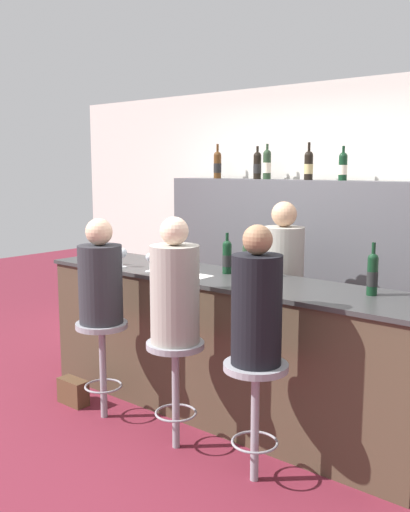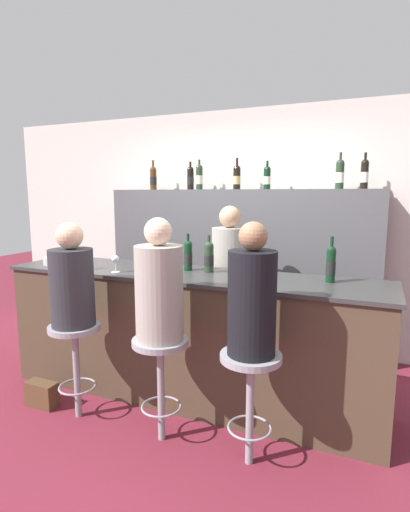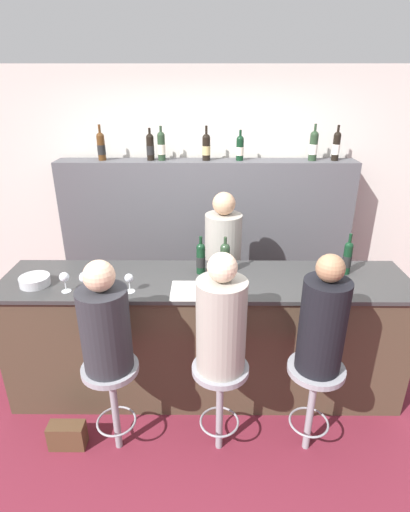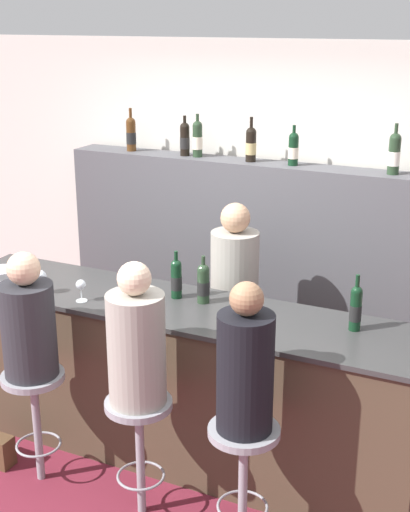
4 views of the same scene
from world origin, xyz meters
TOP-DOWN VIEW (x-y plane):
  - ground_plane at (0.00, 0.00)m, footprint 16.00×16.00m
  - wall_back at (0.00, 1.77)m, footprint 6.40×0.05m
  - bar_counter at (0.00, 0.32)m, footprint 3.15×0.69m
  - back_bar_cabinet at (0.00, 1.55)m, footprint 2.96×0.28m
  - wine_bottle_counter_0 at (-0.04, 0.43)m, footprint 0.07×0.07m
  - wine_bottle_counter_1 at (0.15, 0.43)m, footprint 0.08×0.08m
  - wine_bottle_counter_2 at (1.10, 0.43)m, footprint 0.07×0.07m
  - wine_bottle_backbar_0 at (-1.02, 1.55)m, footprint 0.08×0.08m
  - wine_bottle_backbar_1 at (-0.54, 1.55)m, footprint 0.07×0.07m
  - wine_bottle_backbar_2 at (-0.43, 1.55)m, footprint 0.08×0.08m
  - wine_bottle_backbar_3 at (-0.00, 1.55)m, footprint 0.08×0.08m
  - wine_bottle_backbar_4 at (0.33, 1.55)m, footprint 0.07×0.07m
  - wine_bottle_backbar_5 at (1.03, 1.55)m, footprint 0.08×0.08m
  - wine_bottle_backbar_6 at (1.25, 1.55)m, footprint 0.07×0.07m
  - wine_glass_0 at (-1.01, 0.12)m, footprint 0.07×0.07m
  - wine_glass_1 at (-0.86, 0.12)m, footprint 0.08×0.08m
  - wine_glass_2 at (-0.55, 0.12)m, footprint 0.07×0.07m
  - metal_bowl at (-1.27, 0.22)m, footprint 0.22×0.22m
  - tasting_menu at (-0.15, 0.13)m, footprint 0.21×0.30m
  - bar_stool_left at (-0.63, -0.30)m, footprint 0.38×0.38m
  - guest_seated_left at (-0.63, -0.30)m, footprint 0.32×0.32m
  - bar_stool_middle at (0.10, -0.30)m, footprint 0.38×0.38m
  - guest_seated_middle at (0.10, -0.30)m, footprint 0.32×0.32m
  - bar_stool_right at (0.73, -0.30)m, footprint 0.38×0.38m
  - guest_seated_right at (0.73, -0.30)m, footprint 0.29×0.29m
  - bartender at (0.16, 0.91)m, footprint 0.33×0.33m
  - handbag at (-1.00, -0.30)m, footprint 0.26×0.12m

SIDE VIEW (x-z plane):
  - ground_plane at x=0.00m, z-range 0.00..0.00m
  - handbag at x=-1.00m, z-range 0.00..0.20m
  - bar_counter at x=0.00m, z-range 0.00..1.06m
  - bar_stool_left at x=-0.63m, z-range 0.20..0.93m
  - bar_stool_middle at x=0.10m, z-range 0.20..0.93m
  - bar_stool_right at x=0.73m, z-range 0.20..0.93m
  - bartender at x=0.16m, z-range -0.06..1.52m
  - back_bar_cabinet at x=0.00m, z-range 0.00..1.74m
  - guest_seated_left at x=-0.63m, z-range 0.67..1.44m
  - tasting_menu at x=-0.15m, z-range 1.06..1.06m
  - guest_seated_middle at x=0.10m, z-range 0.67..1.49m
  - guest_seated_right at x=0.73m, z-range 0.68..1.48m
  - metal_bowl at x=-1.27m, z-range 1.06..1.13m
  - wine_glass_2 at x=-0.55m, z-range 1.09..1.23m
  - wine_glass_1 at x=-0.86m, z-range 1.09..1.24m
  - wine_glass_0 at x=-1.01m, z-range 1.09..1.24m
  - wine_bottle_counter_1 at x=0.15m, z-range 1.03..1.34m
  - wine_bottle_counter_0 at x=-0.04m, z-range 1.03..1.34m
  - wine_bottle_counter_2 at x=1.10m, z-range 1.03..1.36m
  - wall_back at x=0.00m, z-range 0.00..2.60m
  - wine_bottle_backbar_4 at x=0.33m, z-range 1.71..2.00m
  - wine_bottle_backbar_3 at x=0.00m, z-range 1.70..2.03m
  - wine_bottle_backbar_1 at x=-0.54m, z-range 1.71..2.02m
  - wine_bottle_backbar_0 at x=-1.02m, z-range 1.70..2.04m
  - wine_bottle_backbar_2 at x=-0.43m, z-range 1.71..2.04m
  - wine_bottle_backbar_6 at x=1.25m, z-range 1.71..2.04m
  - wine_bottle_backbar_5 at x=1.03m, z-range 1.71..2.05m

